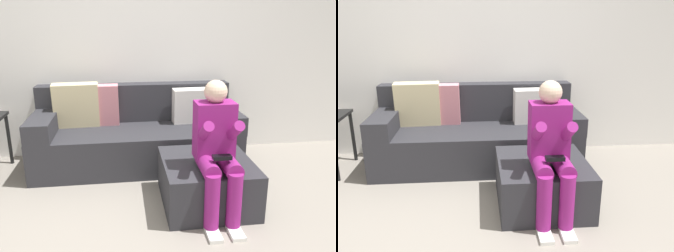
% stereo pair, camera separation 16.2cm
% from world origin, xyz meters
% --- Properties ---
extents(wall_back, '(6.06, 0.10, 2.63)m').
position_xyz_m(wall_back, '(0.00, 2.06, 1.31)').
color(wall_back, white).
rests_on(wall_back, ground_plane).
extents(couch_sectional, '(2.12, 0.84, 0.89)m').
position_xyz_m(couch_sectional, '(-0.01, 1.65, 0.33)').
color(couch_sectional, '#2D2D33').
rests_on(couch_sectional, ground_plane).
extents(ottoman, '(0.74, 0.78, 0.39)m').
position_xyz_m(ottoman, '(0.54, 0.69, 0.19)').
color(ottoman, '#2D2D33').
rests_on(ottoman, ground_plane).
extents(person_seated, '(0.31, 0.59, 1.08)m').
position_xyz_m(person_seated, '(0.56, 0.49, 0.58)').
color(person_seated, '#8C1E72').
rests_on(person_seated, ground_plane).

